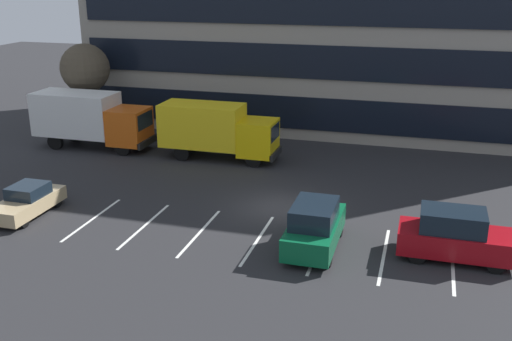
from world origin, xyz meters
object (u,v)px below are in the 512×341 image
sedan_tan (27,201)px  bare_tree (85,69)px  box_truck_orange (90,117)px  suv_maroon (455,236)px  suv_forest (315,226)px  box_truck_yellow_all (217,129)px

sedan_tan → bare_tree: bearing=109.8°
box_truck_orange → suv_maroon: (23.37, -10.53, -1.06)m
box_truck_orange → bare_tree: (-2.05, 3.21, 2.72)m
box_truck_orange → suv_maroon: bearing=-24.2°
sedan_tan → bare_tree: (-5.26, 14.62, 4.11)m
suv_maroon → suv_forest: (-5.82, -0.68, -0.00)m
box_truck_orange → suv_maroon: size_ratio=1.68×
sedan_tan → bare_tree: 16.08m
box_truck_orange → suv_forest: (17.55, -11.20, -1.06)m
suv_forest → box_truck_yellow_all: bearing=127.2°
box_truck_orange → suv_forest: size_ratio=1.69×
sedan_tan → box_truck_yellow_all: bearing=62.7°
box_truck_yellow_all → sedan_tan: (-5.86, -11.37, -1.26)m
suv_maroon → suv_forest: size_ratio=1.00×
bare_tree → suv_maroon: bearing=-28.4°
box_truck_yellow_all → suv_maroon: (14.29, -10.49, -0.93)m
bare_tree → box_truck_orange: bearing=-57.5°
box_truck_yellow_all → bare_tree: (-11.12, 3.25, 2.85)m
suv_maroon → sedan_tan: (-20.16, -0.89, -0.33)m
suv_maroon → bare_tree: size_ratio=0.72×
suv_maroon → sedan_tan: size_ratio=1.14×
suv_maroon → sedan_tan: suv_maroon is taller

